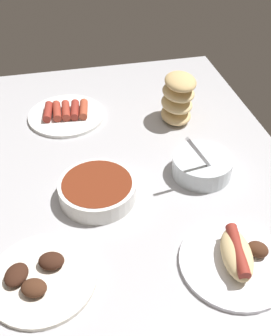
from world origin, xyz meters
The scene contains 7 objects.
ground_plane centered at (0.00, 0.00, -1.50)cm, with size 120.00×90.00×3.00cm, color #B2B2B7.
bowl_coleslaw centered at (4.48, 20.23, 2.82)cm, with size 14.97×14.97×15.15cm.
plate_sausages centered at (-29.13, -10.85, 1.05)cm, with size 22.96×22.96×3.42cm.
bowl_chili centered at (7.30, -6.64, 2.53)cm, with size 18.23×18.23×4.60cm.
plate_hotdog_assembled centered at (32.25, 17.61, 1.82)cm, with size 22.40×22.40×5.61cm.
bread_stack centered at (-20.80, 21.36, 7.20)cm, with size 12.80×10.59×14.40cm.
plate_grilled_meat centered at (27.64, -20.92, 0.95)cm, with size 21.32×21.32×3.60cm.
Camera 1 is at (75.62, -12.68, 67.33)cm, focal length 42.83 mm.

